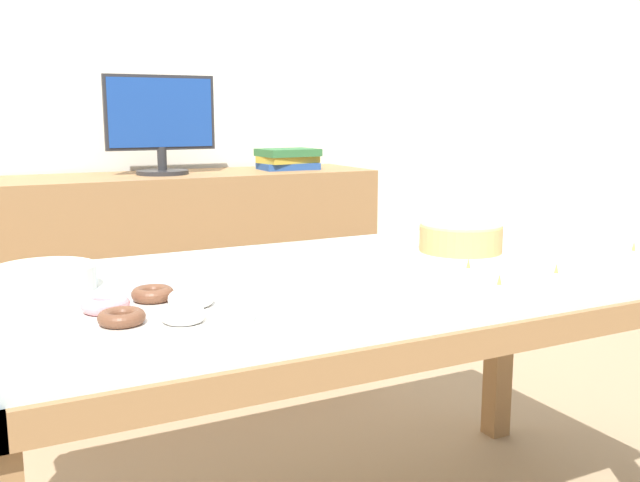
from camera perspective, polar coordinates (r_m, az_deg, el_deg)
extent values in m
cube|color=silver|center=(3.16, -12.64, 13.69)|extent=(8.00, 0.10, 2.60)
cube|color=silver|center=(1.68, 2.35, -2.96)|extent=(1.67, 0.81, 0.04)
cube|color=olive|center=(1.39, 10.15, -8.04)|extent=(1.70, 0.08, 0.06)
cube|color=olive|center=(2.02, -2.97, -2.09)|extent=(1.70, 0.08, 0.06)
cube|color=olive|center=(2.20, 21.10, -1.77)|extent=(0.08, 0.84, 0.06)
cube|color=olive|center=(2.51, 14.14, -7.74)|extent=(0.07, 0.07, 0.67)
cube|color=olive|center=(2.94, -10.49, -3.06)|extent=(1.52, 0.44, 0.86)
cylinder|color=#262628|center=(2.85, -12.48, 5.39)|extent=(0.20, 0.20, 0.02)
cylinder|color=#262628|center=(2.84, -12.52, 6.46)|extent=(0.04, 0.04, 0.09)
cube|color=#262628|center=(2.84, -12.66, 9.98)|extent=(0.42, 0.02, 0.28)
cube|color=navy|center=(2.83, -12.60, 9.99)|extent=(0.40, 0.00, 0.26)
cube|color=#23478C|center=(3.03, -2.58, 6.01)|extent=(0.24, 0.17, 0.03)
cube|color=#B29933|center=(3.02, -2.58, 6.53)|extent=(0.25, 0.18, 0.03)
cube|color=#2D6638|center=(3.02, -2.59, 7.09)|extent=(0.24, 0.19, 0.03)
cylinder|color=silver|center=(1.88, 11.15, -0.97)|extent=(0.32, 0.32, 0.01)
cylinder|color=tan|center=(1.88, 11.19, 0.19)|extent=(0.21, 0.21, 0.07)
cylinder|color=#F4CA7D|center=(1.87, 11.22, 1.27)|extent=(0.21, 0.21, 0.01)
cylinder|color=silver|center=(1.32, -13.12, -5.81)|extent=(0.37, 0.37, 0.01)
torus|color=white|center=(1.34, -10.28, -4.54)|extent=(0.09, 0.09, 0.03)
torus|color=brown|center=(1.39, -13.24, -4.13)|extent=(0.08, 0.08, 0.03)
torus|color=pink|center=(1.34, -16.79, -4.86)|extent=(0.09, 0.09, 0.03)
torus|color=brown|center=(1.25, -15.59, -5.90)|extent=(0.08, 0.08, 0.02)
torus|color=white|center=(1.24, -10.89, -5.82)|extent=(0.08, 0.08, 0.03)
cylinder|color=silver|center=(1.60, -21.11, -3.46)|extent=(0.21, 0.21, 0.01)
cylinder|color=silver|center=(1.60, -21.14, -3.12)|extent=(0.21, 0.21, 0.01)
cylinder|color=silver|center=(1.60, -21.16, -2.77)|extent=(0.21, 0.21, 0.01)
cylinder|color=silver|center=(1.60, -21.18, -2.42)|extent=(0.21, 0.21, 0.01)
cylinder|color=silver|center=(1.60, -21.21, -2.07)|extent=(0.21, 0.21, 0.01)
cylinder|color=silver|center=(1.67, 11.77, -2.38)|extent=(0.04, 0.04, 0.02)
cylinder|color=white|center=(1.66, 11.78, -2.18)|extent=(0.03, 0.03, 0.00)
cone|color=#F9B74C|center=(1.66, 11.80, -1.74)|extent=(0.01, 0.01, 0.02)
cylinder|color=silver|center=(2.00, 23.78, -0.94)|extent=(0.04, 0.04, 0.02)
cylinder|color=white|center=(2.00, 23.79, -0.77)|extent=(0.03, 0.03, 0.00)
cone|color=#F9B74C|center=(2.00, 23.81, -0.40)|extent=(0.01, 0.01, 0.02)
cylinder|color=silver|center=(1.52, 14.13, -3.69)|extent=(0.04, 0.04, 0.02)
cylinder|color=white|center=(1.52, 14.14, -3.47)|extent=(0.03, 0.03, 0.00)
cone|color=#F9B74C|center=(1.52, 14.16, -3.00)|extent=(0.01, 0.01, 0.02)
cylinder|color=silver|center=(1.66, 18.35, -2.71)|extent=(0.04, 0.04, 0.02)
cylinder|color=white|center=(1.66, 18.36, -2.51)|extent=(0.03, 0.03, 0.00)
cone|color=#F9B74C|center=(1.66, 18.39, -2.07)|extent=(0.01, 0.01, 0.02)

